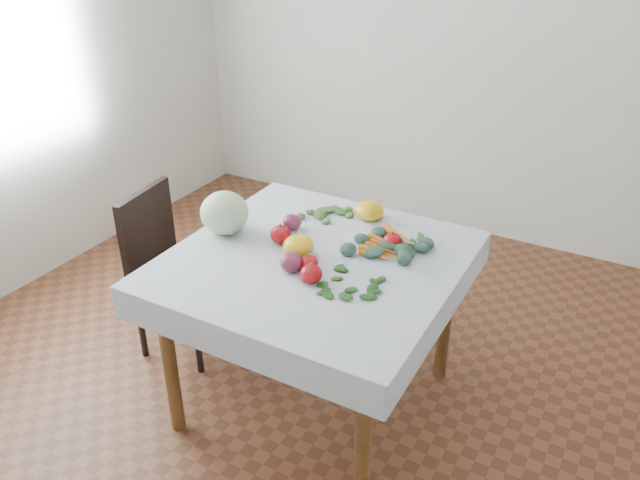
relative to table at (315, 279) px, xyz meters
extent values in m
plane|color=brown|center=(0.00, 0.00, -0.65)|extent=(4.00, 4.00, 0.00)
cube|color=silver|center=(0.00, 2.00, 0.70)|extent=(4.00, 0.04, 2.70)
cube|color=brown|center=(0.00, 0.00, 0.08)|extent=(1.00, 1.00, 0.04)
cylinder|color=brown|center=(-0.44, -0.44, -0.30)|extent=(0.06, 0.06, 0.71)
cylinder|color=brown|center=(0.44, -0.44, -0.30)|extent=(0.06, 0.06, 0.71)
cylinder|color=brown|center=(-0.44, 0.44, -0.30)|extent=(0.06, 0.06, 0.71)
cylinder|color=brown|center=(0.44, 0.44, -0.30)|extent=(0.06, 0.06, 0.71)
cube|color=white|center=(0.00, 0.00, 0.10)|extent=(1.12, 1.12, 0.01)
cube|color=black|center=(-0.77, 0.04, -0.25)|extent=(0.42, 0.42, 0.04)
cube|color=black|center=(-0.94, 0.02, -0.02)|extent=(0.08, 0.38, 0.41)
cylinder|color=black|center=(-0.91, -0.14, -0.46)|extent=(0.03, 0.03, 0.39)
cylinder|color=black|center=(-0.59, -0.10, -0.46)|extent=(0.03, 0.03, 0.39)
cylinder|color=black|center=(-0.95, 0.18, -0.46)|extent=(0.03, 0.03, 0.39)
cylinder|color=black|center=(-0.63, 0.22, -0.46)|extent=(0.03, 0.03, 0.39)
ellipsoid|color=#B6C8A7|center=(-0.45, 0.00, 0.20)|extent=(0.26, 0.26, 0.19)
ellipsoid|color=#B30B12|center=(-0.19, 0.04, 0.14)|extent=(0.11, 0.11, 0.08)
ellipsoid|color=#B30B12|center=(0.24, 0.22, 0.14)|extent=(0.08, 0.08, 0.07)
ellipsoid|color=#B30B12|center=(0.03, -0.09, 0.13)|extent=(0.08, 0.08, 0.06)
ellipsoid|color=#B30B12|center=(0.08, -0.17, 0.14)|extent=(0.10, 0.10, 0.07)
ellipsoid|color=yellow|center=(0.05, 0.42, 0.15)|extent=(0.15, 0.15, 0.09)
ellipsoid|color=yellow|center=(-0.06, -0.02, 0.15)|extent=(0.15, 0.15, 0.09)
ellipsoid|color=#59193D|center=(-0.21, 0.17, 0.14)|extent=(0.10, 0.10, 0.07)
ellipsoid|color=#59193D|center=(-0.03, -0.13, 0.14)|extent=(0.11, 0.11, 0.08)
ellipsoid|color=#B9D179|center=(-0.39, -0.01, 0.13)|extent=(0.05, 0.05, 0.05)
ellipsoid|color=#B9D179|center=(-0.41, 0.01, 0.13)|extent=(0.05, 0.05, 0.05)
ellipsoid|color=#B9D179|center=(-0.41, -0.03, 0.13)|extent=(0.05, 0.05, 0.05)
ellipsoid|color=#B9D179|center=(-0.37, 0.01, 0.13)|extent=(0.05, 0.05, 0.05)
ellipsoid|color=#B9D179|center=(-0.45, 0.00, 0.13)|extent=(0.05, 0.05, 0.05)
ellipsoid|color=#B9D179|center=(-0.36, -0.04, 0.13)|extent=(0.05, 0.05, 0.05)
ellipsoid|color=#B9D179|center=(-0.40, 0.05, 0.13)|extent=(0.05, 0.05, 0.05)
cone|color=orange|center=(0.23, 0.32, 0.12)|extent=(0.17, 0.12, 0.03)
cone|color=orange|center=(0.23, 0.29, 0.12)|extent=(0.18, 0.10, 0.03)
cone|color=orange|center=(0.23, 0.26, 0.12)|extent=(0.18, 0.09, 0.03)
cone|color=orange|center=(0.23, 0.23, 0.12)|extent=(0.19, 0.08, 0.03)
cone|color=orange|center=(0.23, 0.20, 0.12)|extent=(0.19, 0.06, 0.03)
cone|color=orange|center=(0.23, 0.17, 0.12)|extent=(0.19, 0.04, 0.03)
cone|color=orange|center=(0.23, 0.14, 0.12)|extent=(0.19, 0.03, 0.03)
cone|color=orange|center=(0.23, 0.11, 0.12)|extent=(0.19, 0.04, 0.03)
ellipsoid|color=#345543|center=(0.25, 0.19, 0.12)|extent=(0.06, 0.06, 0.04)
ellipsoid|color=#345543|center=(0.21, 0.21, 0.12)|extent=(0.06, 0.06, 0.04)
ellipsoid|color=#345543|center=(0.23, 0.16, 0.12)|extent=(0.06, 0.06, 0.04)
ellipsoid|color=#345543|center=(0.27, 0.22, 0.12)|extent=(0.06, 0.06, 0.04)
ellipsoid|color=#345543|center=(0.17, 0.19, 0.12)|extent=(0.06, 0.06, 0.04)
ellipsoid|color=#345543|center=(0.28, 0.15, 0.12)|extent=(0.06, 0.06, 0.04)
ellipsoid|color=#345543|center=(0.23, 0.25, 0.12)|extent=(0.06, 0.06, 0.04)
ellipsoid|color=#345543|center=(0.18, 0.13, 0.12)|extent=(0.06, 0.06, 0.04)
ellipsoid|color=#345543|center=(0.33, 0.20, 0.12)|extent=(0.06, 0.06, 0.04)
ellipsoid|color=#345543|center=(0.14, 0.24, 0.12)|extent=(0.06, 0.06, 0.04)
ellipsoid|color=#345543|center=(0.26, 0.10, 0.12)|extent=(0.06, 0.06, 0.04)
ellipsoid|color=#345543|center=(0.30, 0.28, 0.12)|extent=(0.06, 0.06, 0.04)
ellipsoid|color=#345543|center=(0.10, 0.16, 0.12)|extent=(0.06, 0.06, 0.04)
ellipsoid|color=#345543|center=(0.37, 0.14, 0.12)|extent=(0.06, 0.06, 0.04)
ellipsoid|color=#1B5219|center=(0.25, -0.13, 0.11)|extent=(0.06, 0.03, 0.01)
ellipsoid|color=#1B5219|center=(0.21, -0.12, 0.11)|extent=(0.06, 0.03, 0.01)
ellipsoid|color=#1B5219|center=(0.24, -0.15, 0.11)|extent=(0.06, 0.03, 0.01)
ellipsoid|color=#1B5219|center=(0.25, -0.10, 0.11)|extent=(0.06, 0.03, 0.01)
ellipsoid|color=#1B5219|center=(0.19, -0.14, 0.11)|extent=(0.06, 0.03, 0.01)
ellipsoid|color=#1B5219|center=(0.28, -0.14, 0.11)|extent=(0.06, 0.03, 0.01)
ellipsoid|color=#1B5219|center=(0.21, -0.08, 0.11)|extent=(0.06, 0.03, 0.01)
ellipsoid|color=#1B5219|center=(0.22, -0.18, 0.11)|extent=(0.06, 0.03, 0.01)
ellipsoid|color=#1B5219|center=(0.30, -0.10, 0.11)|extent=(0.06, 0.03, 0.01)
ellipsoid|color=#1B5219|center=(0.16, -0.12, 0.11)|extent=(0.06, 0.03, 0.01)
ellipsoid|color=#1B5219|center=(0.29, -0.19, 0.11)|extent=(0.06, 0.03, 0.01)
ellipsoid|color=#1B5219|center=(0.24, -0.05, 0.11)|extent=(0.06, 0.03, 0.01)
ellipsoid|color=#1B5219|center=(0.16, -0.19, 0.11)|extent=(0.06, 0.03, 0.01)
ellipsoid|color=#1B5219|center=(0.34, -0.13, 0.11)|extent=(0.06, 0.03, 0.01)
ellipsoid|color=#1B5219|center=(0.15, -0.06, 0.11)|extent=(0.06, 0.03, 0.01)
ellipsoid|color=#496D32|center=(-0.11, 0.36, 0.11)|extent=(0.05, 0.05, 0.02)
ellipsoid|color=#496D32|center=(-0.15, 0.37, 0.11)|extent=(0.05, 0.05, 0.02)
ellipsoid|color=#496D32|center=(-0.12, 0.33, 0.11)|extent=(0.05, 0.05, 0.02)
ellipsoid|color=#496D32|center=(-0.11, 0.38, 0.11)|extent=(0.05, 0.05, 0.02)
ellipsoid|color=#496D32|center=(-0.17, 0.35, 0.11)|extent=(0.05, 0.05, 0.02)
ellipsoid|color=#496D32|center=(-0.08, 0.34, 0.11)|extent=(0.05, 0.05, 0.02)
ellipsoid|color=#496D32|center=(-0.15, 0.40, 0.11)|extent=(0.05, 0.05, 0.02)
ellipsoid|color=#496D32|center=(-0.15, 0.31, 0.11)|extent=(0.05, 0.05, 0.02)
ellipsoid|color=#496D32|center=(-0.07, 0.39, 0.11)|extent=(0.05, 0.05, 0.02)
ellipsoid|color=#496D32|center=(-0.21, 0.37, 0.11)|extent=(0.05, 0.05, 0.02)
ellipsoid|color=#496D32|center=(-0.08, 0.30, 0.11)|extent=(0.05, 0.05, 0.02)
ellipsoid|color=#496D32|center=(-0.12, 0.43, 0.11)|extent=(0.05, 0.05, 0.02)
ellipsoid|color=#496D32|center=(-0.21, 0.30, 0.11)|extent=(0.05, 0.05, 0.02)
camera|label=1|loc=(1.08, -1.89, 1.36)|focal=35.00mm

